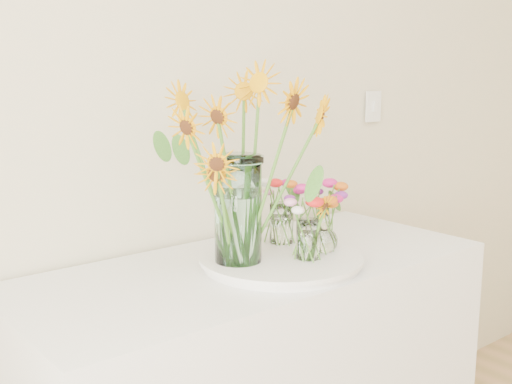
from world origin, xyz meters
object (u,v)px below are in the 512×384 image
Objects in this scene: small_vase_a at (308,240)px; small_vase_b at (324,233)px; mason_jar at (238,210)px; small_vase_c at (281,224)px; tray at (281,262)px.

small_vase_b is at bearing 16.57° from small_vase_a.
mason_jar is 2.38× the size of small_vase_c.
small_vase_b is at bearing -76.61° from small_vase_c.
tray is at bearing -131.80° from small_vase_c.
mason_jar is at bearing 162.92° from small_vase_b.
tray is 3.49× the size of small_vase_c.
tray is 0.21m from mason_jar.
mason_jar is 0.22m from small_vase_a.
tray is 0.16m from small_vase_c.
small_vase_c is (0.05, 0.17, 0.01)m from small_vase_a.
small_vase_b is at bearing -17.07° from tray.
small_vase_c is at bearing 103.39° from small_vase_b.
small_vase_a is 0.98× the size of small_vase_b.
mason_jar reaches higher than small_vase_c.
tray is 0.15m from small_vase_b.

